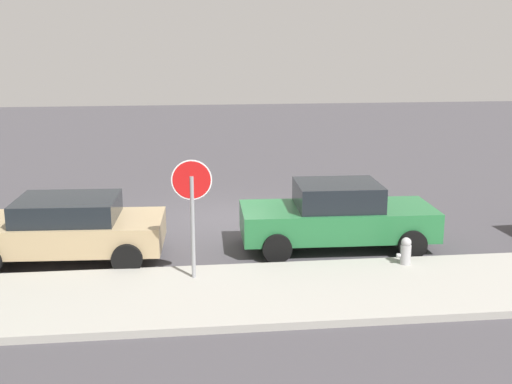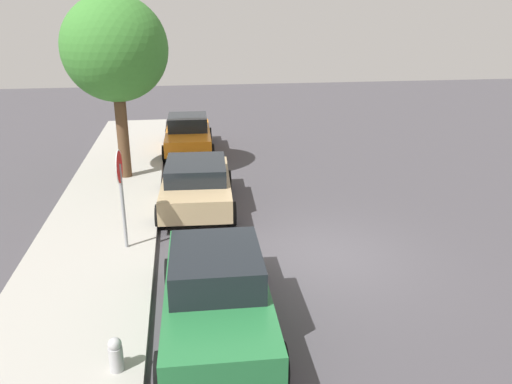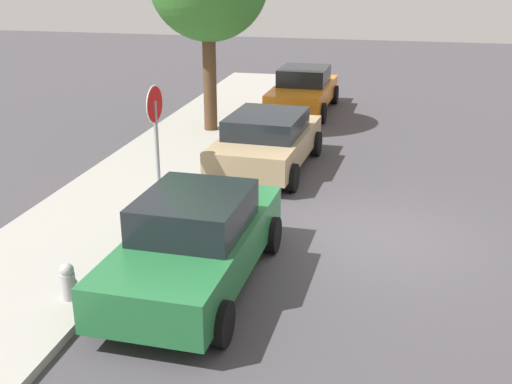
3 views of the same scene
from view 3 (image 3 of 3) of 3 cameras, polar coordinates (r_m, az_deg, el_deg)
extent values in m
plane|color=#423F44|center=(12.16, 10.61, -4.02)|extent=(60.00, 60.00, 0.00)
cube|color=#9E9B93|center=(13.36, -13.10, -1.62)|extent=(32.00, 2.94, 0.14)
cylinder|color=gray|center=(13.47, -8.76, 3.48)|extent=(0.08, 0.08, 2.18)
cylinder|color=white|center=(13.22, -9.00, 7.70)|extent=(0.78, 0.05, 0.78)
cylinder|color=red|center=(13.22, -9.00, 7.70)|extent=(0.73, 0.06, 0.73)
cube|color=tan|center=(15.62, 0.99, 4.22)|extent=(4.26, 2.12, 0.61)
cube|color=black|center=(15.42, 0.95, 6.11)|extent=(2.21, 1.78, 0.47)
cylinder|color=black|center=(17.26, -0.85, 4.78)|extent=(0.65, 0.26, 0.64)
cylinder|color=black|center=(16.83, 5.35, 4.29)|extent=(0.65, 0.26, 0.64)
cylinder|color=black|center=(14.68, -4.02, 1.93)|extent=(0.65, 0.26, 0.64)
cylinder|color=black|center=(14.18, 3.21, 1.27)|extent=(0.65, 0.26, 0.64)
cube|color=#236B38|center=(10.08, -5.38, -5.01)|extent=(4.45, 1.89, 0.67)
cube|color=black|center=(9.84, -5.49, -1.75)|extent=(1.92, 1.60, 0.57)
cylinder|color=black|center=(11.78, -6.93, -2.92)|extent=(0.65, 0.24, 0.64)
cylinder|color=black|center=(11.29, 1.43, -3.82)|extent=(0.65, 0.24, 0.64)
cylinder|color=black|center=(9.36, -13.60, -9.88)|extent=(0.65, 0.24, 0.64)
cylinder|color=black|center=(8.74, -3.13, -11.60)|extent=(0.65, 0.24, 0.64)
cube|color=orange|center=(21.70, 4.19, 8.72)|extent=(4.30, 1.87, 0.60)
cube|color=black|center=(21.74, 4.30, 10.28)|extent=(1.87, 1.59, 0.55)
cylinder|color=black|center=(23.31, 2.67, 8.85)|extent=(0.65, 0.24, 0.64)
cylinder|color=black|center=(23.03, 6.99, 8.58)|extent=(0.65, 0.24, 0.64)
cylinder|color=black|center=(20.55, 1.02, 7.31)|extent=(0.65, 0.24, 0.64)
cylinder|color=black|center=(20.23, 5.89, 7.00)|extent=(0.65, 0.24, 0.64)
cylinder|color=#513823|center=(18.66, -4.12, 9.66)|extent=(0.38, 0.38, 3.02)
cylinder|color=#A5A5A8|center=(9.99, -16.29, -8.39)|extent=(0.22, 0.22, 0.55)
sphere|color=#A5A5A8|center=(9.84, -16.48, -6.67)|extent=(0.21, 0.21, 0.21)
cylinder|color=#A5A5A8|center=(10.08, -15.92, -7.73)|extent=(0.08, 0.09, 0.09)
camera|label=1|loc=(20.72, -43.04, 14.61)|focal=45.00mm
camera|label=2|loc=(3.54, -64.58, 16.02)|focal=35.00mm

